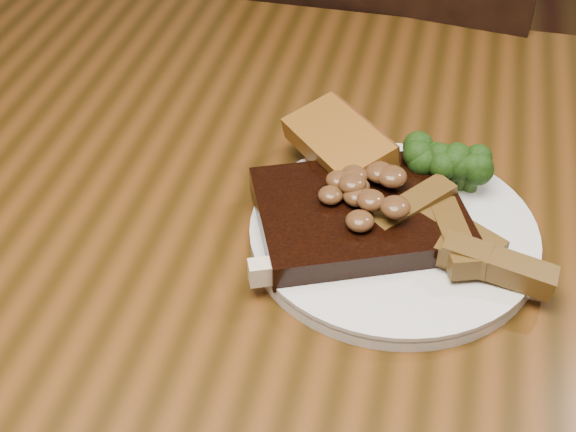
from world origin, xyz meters
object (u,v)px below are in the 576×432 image
plate (393,236)px  garlic_bread (338,159)px  dining_table (280,314)px  steak (360,215)px  potato_wedges (477,224)px  chair_far (380,135)px

plate → garlic_bread: 0.10m
dining_table → steak: 0.14m
garlic_bread → potato_wedges: (0.13, -0.06, 0.00)m
dining_table → steak: (0.07, 0.03, 0.12)m
potato_wedges → plate: bearing=-170.3°
dining_table → steak: steak is taller
chair_far → steak: (0.04, -0.56, 0.31)m
steak → garlic_bread: 0.08m
steak → dining_table: bearing=178.0°
chair_far → potato_wedges: bearing=111.9°
chair_far → steak: chair_far is taller
plate → potato_wedges: 0.07m
chair_far → potato_wedges: (0.14, -0.55, 0.31)m
plate → steak: 0.04m
steak → garlic_bread: size_ratio=1.62×
chair_far → plate: chair_far is taller
garlic_bread → chair_far: bearing=136.4°
dining_table → potato_wedges: (0.17, 0.04, 0.12)m
potato_wedges → steak: bearing=-173.0°
plate → garlic_bread: size_ratio=2.34×
plate → potato_wedges: size_ratio=2.10×
steak → potato_wedges: (0.10, 0.01, -0.00)m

